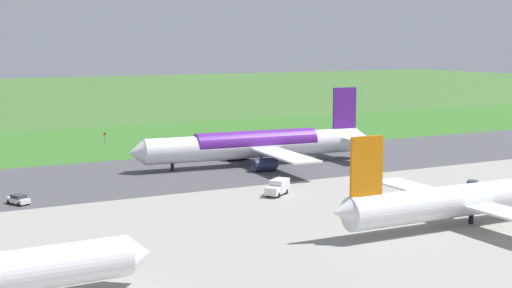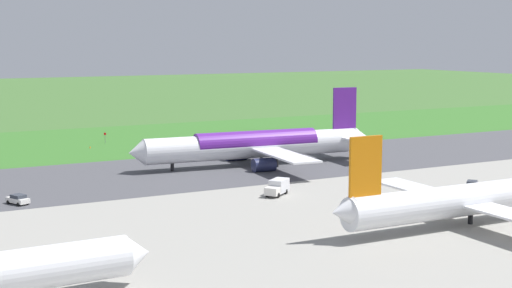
% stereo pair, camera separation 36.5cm
% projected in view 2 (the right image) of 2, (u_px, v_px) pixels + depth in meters
% --- Properties ---
extents(ground_plane, '(800.00, 800.00, 0.00)m').
position_uv_depth(ground_plane, '(191.00, 171.00, 146.82)').
color(ground_plane, '#3D662D').
extents(runway_asphalt, '(600.00, 39.19, 0.06)m').
position_uv_depth(runway_asphalt, '(191.00, 171.00, 146.81)').
color(runway_asphalt, '#47474C').
rests_on(runway_asphalt, ground).
extents(apron_concrete, '(440.00, 110.00, 0.05)m').
position_uv_depth(apron_concrete, '(373.00, 244.00, 93.97)').
color(apron_concrete, gray).
rests_on(apron_concrete, ground).
extents(grass_verge_foreground, '(600.00, 80.00, 0.04)m').
position_uv_depth(grass_verge_foreground, '(125.00, 145.00, 184.04)').
color(grass_verge_foreground, '#346B27').
rests_on(grass_verge_foreground, ground).
extents(airliner_main, '(54.15, 44.34, 15.88)m').
position_uv_depth(airliner_main, '(258.00, 145.00, 153.22)').
color(airliner_main, white).
rests_on(airliner_main, ground).
extents(airliner_parked_mid, '(46.97, 38.33, 13.74)m').
position_uv_depth(airliner_parked_mid, '(470.00, 199.00, 103.47)').
color(airliner_parked_mid, white).
rests_on(airliner_parked_mid, ground).
extents(service_car_followme, '(3.36, 4.57, 1.62)m').
position_uv_depth(service_car_followme, '(18.00, 199.00, 116.67)').
color(service_car_followme, silver).
rests_on(service_car_followme, ground).
extents(service_truck_fuel, '(5.97, 5.31, 2.65)m').
position_uv_depth(service_truck_fuel, '(277.00, 187.00, 123.56)').
color(service_truck_fuel, silver).
rests_on(service_truck_fuel, ground).
extents(service_car_ops, '(4.37, 4.08, 1.62)m').
position_uv_depth(service_car_ops, '(472.00, 185.00, 128.28)').
color(service_car_ops, gray).
rests_on(service_car_ops, ground).
extents(no_stopping_sign, '(0.60, 0.10, 2.74)m').
position_uv_depth(no_stopping_sign, '(105.00, 137.00, 186.40)').
color(no_stopping_sign, slate).
rests_on(no_stopping_sign, ground).
extents(traffic_cone_orange, '(0.40, 0.40, 0.55)m').
position_uv_depth(traffic_cone_orange, '(90.00, 147.00, 178.03)').
color(traffic_cone_orange, orange).
rests_on(traffic_cone_orange, ground).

